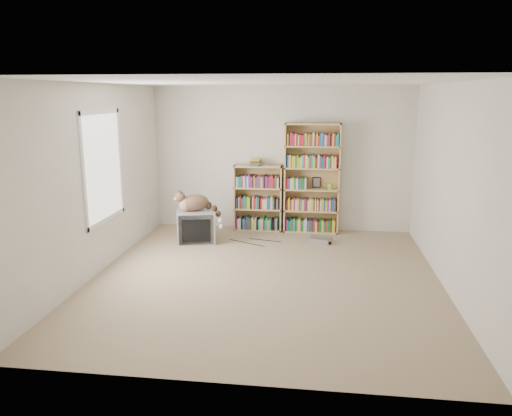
# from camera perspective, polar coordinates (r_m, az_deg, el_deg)

# --- Properties ---
(floor) EXTENTS (4.50, 5.00, 0.01)m
(floor) POSITION_cam_1_polar(r_m,az_deg,el_deg) (6.63, 1.11, -7.93)
(floor) COLOR tan
(floor) RESTS_ON ground
(wall_back) EXTENTS (4.50, 0.02, 2.50)m
(wall_back) POSITION_cam_1_polar(r_m,az_deg,el_deg) (8.76, 2.95, 5.61)
(wall_back) COLOR beige
(wall_back) RESTS_ON floor
(wall_front) EXTENTS (4.50, 0.02, 2.50)m
(wall_front) POSITION_cam_1_polar(r_m,az_deg,el_deg) (3.89, -2.89, -3.69)
(wall_front) COLOR beige
(wall_front) RESTS_ON floor
(wall_left) EXTENTS (0.02, 5.00, 2.50)m
(wall_left) POSITION_cam_1_polar(r_m,az_deg,el_deg) (6.91, -17.75, 3.05)
(wall_left) COLOR beige
(wall_left) RESTS_ON floor
(wall_right) EXTENTS (0.02, 5.00, 2.50)m
(wall_right) POSITION_cam_1_polar(r_m,az_deg,el_deg) (6.46, 21.43, 2.12)
(wall_right) COLOR beige
(wall_right) RESTS_ON floor
(ceiling) EXTENTS (4.50, 5.00, 0.02)m
(ceiling) POSITION_cam_1_polar(r_m,az_deg,el_deg) (6.20, 1.21, 14.20)
(ceiling) COLOR white
(ceiling) RESTS_ON wall_back
(window) EXTENTS (0.02, 1.22, 1.52)m
(window) POSITION_cam_1_polar(r_m,az_deg,el_deg) (7.06, -17.07, 4.53)
(window) COLOR white
(window) RESTS_ON wall_left
(crt_tv) EXTENTS (0.71, 0.67, 0.52)m
(crt_tv) POSITION_cam_1_polar(r_m,az_deg,el_deg) (8.19, -6.84, -2.03)
(crt_tv) COLOR #959598
(crt_tv) RESTS_ON floor
(cat) EXTENTS (0.82, 0.51, 0.58)m
(cat) POSITION_cam_1_polar(r_m,az_deg,el_deg) (8.05, -6.65, 0.34)
(cat) COLOR #3B2418
(cat) RESTS_ON crt_tv
(bookcase_tall) EXTENTS (0.94, 0.30, 1.88)m
(bookcase_tall) POSITION_cam_1_polar(r_m,az_deg,el_deg) (8.65, 6.39, 3.06)
(bookcase_tall) COLOR tan
(bookcase_tall) RESTS_ON floor
(bookcase_short) EXTENTS (0.84, 0.30, 1.15)m
(bookcase_short) POSITION_cam_1_polar(r_m,az_deg,el_deg) (8.78, 0.27, 0.87)
(bookcase_short) COLOR tan
(bookcase_short) RESTS_ON floor
(book_stack) EXTENTS (0.21, 0.27, 0.11)m
(book_stack) POSITION_cam_1_polar(r_m,az_deg,el_deg) (8.64, -0.10, 5.27)
(book_stack) COLOR red
(book_stack) RESTS_ON bookcase_short
(green_mug) EXTENTS (0.09, 0.09, 0.10)m
(green_mug) POSITION_cam_1_polar(r_m,az_deg,el_deg) (8.64, 8.47, 2.49)
(green_mug) COLOR #7CBA35
(green_mug) RESTS_ON bookcase_tall
(framed_print) EXTENTS (0.14, 0.05, 0.18)m
(framed_print) POSITION_cam_1_polar(r_m,az_deg,el_deg) (8.73, 6.94, 2.93)
(framed_print) COLOR black
(framed_print) RESTS_ON bookcase_tall
(dvd_player) EXTENTS (0.41, 0.35, 0.08)m
(dvd_player) POSITION_cam_1_polar(r_m,az_deg,el_deg) (8.19, 7.31, -3.64)
(dvd_player) COLOR #A6A6AB
(dvd_player) RESTS_ON floor
(wall_outlet) EXTENTS (0.01, 0.08, 0.13)m
(wall_outlet) POSITION_cam_1_polar(r_m,az_deg,el_deg) (8.77, -12.21, -0.84)
(wall_outlet) COLOR silver
(wall_outlet) RESTS_ON wall_left
(floor_cables) EXTENTS (1.20, 0.70, 0.01)m
(floor_cables) POSITION_cam_1_polar(r_m,az_deg,el_deg) (7.98, 1.30, -4.26)
(floor_cables) COLOR black
(floor_cables) RESTS_ON floor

